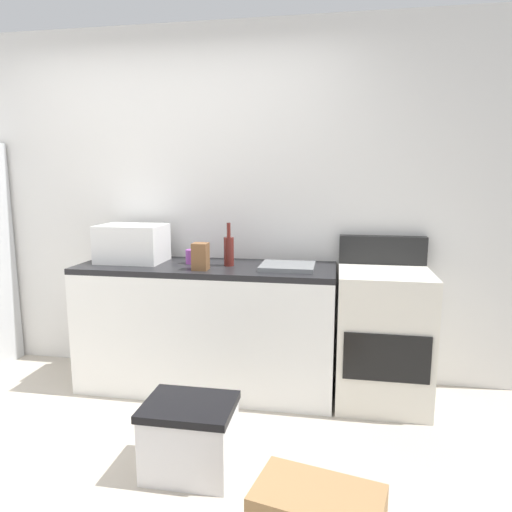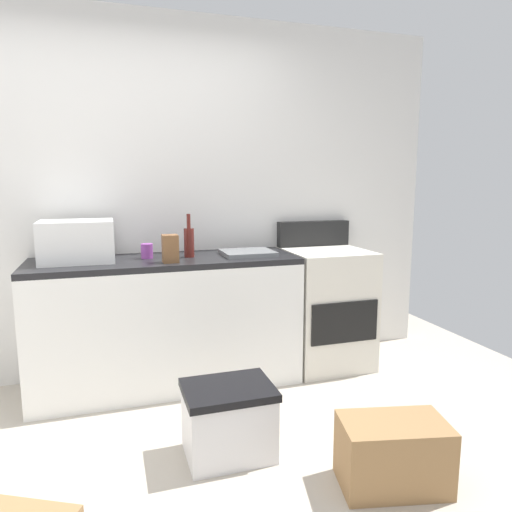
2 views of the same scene
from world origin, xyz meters
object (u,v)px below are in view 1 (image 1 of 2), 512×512
(knife_block, at_px, (200,256))
(storage_bin, at_px, (190,437))
(stove_oven, at_px, (382,334))
(coffee_mug, at_px, (191,257))
(microwave, at_px, (132,243))
(wine_bottle, at_px, (229,250))

(knife_block, bearing_deg, storage_bin, -78.07)
(stove_oven, bearing_deg, coffee_mug, 178.55)
(knife_block, bearing_deg, microwave, 160.42)
(microwave, relative_size, wine_bottle, 1.53)
(microwave, bearing_deg, storage_bin, -53.77)
(stove_oven, relative_size, coffee_mug, 11.00)
(wine_bottle, xyz_separation_m, coffee_mug, (-0.28, 0.03, -0.06))
(microwave, bearing_deg, stove_oven, -0.98)
(coffee_mug, bearing_deg, stove_oven, -1.45)
(wine_bottle, relative_size, knife_block, 1.67)
(storage_bin, bearing_deg, coffee_mug, 106.57)
(coffee_mug, bearing_deg, microwave, -179.53)
(microwave, bearing_deg, knife_block, -19.58)
(microwave, xyz_separation_m, wine_bottle, (0.73, -0.03, -0.03))
(storage_bin, bearing_deg, wine_bottle, 91.16)
(coffee_mug, height_order, storage_bin, coffee_mug)
(wine_bottle, bearing_deg, storage_bin, -88.84)
(coffee_mug, bearing_deg, knife_block, -57.57)
(microwave, relative_size, storage_bin, 1.00)
(wine_bottle, bearing_deg, knife_block, -131.06)
(stove_oven, relative_size, wine_bottle, 3.67)
(stove_oven, bearing_deg, storage_bin, -136.35)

